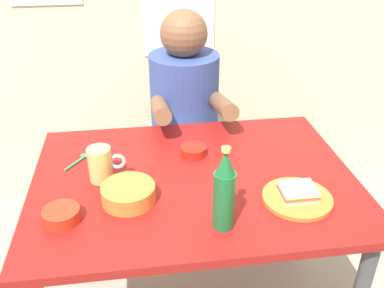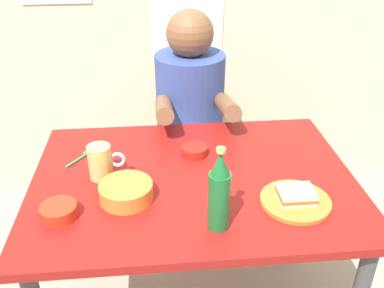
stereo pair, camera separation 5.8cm
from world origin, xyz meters
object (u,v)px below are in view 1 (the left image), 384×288
object	(u,v)px
beer_mug	(101,164)
beer_bottle	(224,192)
person_seated	(185,98)
sandwich	(298,192)
plate_orange	(297,198)
soup_bowl_orange	(128,193)
dining_table	(194,198)
stool	(185,171)

from	to	relation	value
beer_mug	beer_bottle	size ratio (longest dim) A/B	0.48
person_seated	sandwich	size ratio (longest dim) A/B	6.54
plate_orange	beer_mug	distance (m)	0.65
person_seated	beer_mug	xyz separation A→B (m)	(-0.36, -0.59, 0.03)
soup_bowl_orange	sandwich	bearing A→B (deg)	-7.80
dining_table	plate_orange	size ratio (longest dim) A/B	5.00
stool	beer_bottle	xyz separation A→B (m)	(0.00, -0.89, 0.51)
stool	beer_bottle	bearing A→B (deg)	-89.95
plate_orange	beer_mug	xyz separation A→B (m)	(-0.61, 0.21, 0.05)
dining_table	stool	xyz separation A→B (m)	(0.05, 0.63, -0.30)
sandwich	beer_mug	bearing A→B (deg)	161.50
plate_orange	beer_mug	size ratio (longest dim) A/B	1.75
plate_orange	stool	bearing A→B (deg)	107.65
soup_bowl_orange	beer_bottle	bearing A→B (deg)	-30.17
beer_bottle	beer_mug	bearing A→B (deg)	140.91
dining_table	sandwich	world-z (taller)	sandwich
person_seated	stool	bearing A→B (deg)	90.00
person_seated	sandwich	distance (m)	0.84
dining_table	beer_mug	distance (m)	0.35
person_seated	beer_bottle	xyz separation A→B (m)	(0.00, -0.88, 0.09)
beer_bottle	person_seated	bearing A→B (deg)	90.05
plate_orange	dining_table	bearing A→B (deg)	149.52
stool	person_seated	size ratio (longest dim) A/B	0.63
plate_orange	soup_bowl_orange	xyz separation A→B (m)	(-0.53, 0.07, 0.02)
beer_mug	soup_bowl_orange	bearing A→B (deg)	-56.80
sandwich	beer_mug	xyz separation A→B (m)	(-0.61, 0.21, 0.03)
plate_orange	soup_bowl_orange	world-z (taller)	soup_bowl_orange
sandwich	beer_bottle	xyz separation A→B (m)	(-0.26, -0.08, 0.09)
beer_bottle	soup_bowl_orange	bearing A→B (deg)	149.83
stool	sandwich	xyz separation A→B (m)	(0.26, -0.81, 0.42)
soup_bowl_orange	dining_table	bearing A→B (deg)	25.46
beer_mug	dining_table	bearing A→B (deg)	-4.94
stool	beer_bottle	size ratio (longest dim) A/B	1.72
stool	dining_table	bearing A→B (deg)	-94.16
sandwich	stool	bearing A→B (deg)	107.65
plate_orange	sandwich	distance (m)	0.02
dining_table	beer_mug	bearing A→B (deg)	175.06
beer_bottle	soup_bowl_orange	xyz separation A→B (m)	(-0.27, 0.16, -0.09)
sandwich	soup_bowl_orange	world-z (taller)	soup_bowl_orange
person_seated	plate_orange	xyz separation A→B (m)	(0.26, -0.80, -0.02)
soup_bowl_orange	person_seated	bearing A→B (deg)	69.64
dining_table	beer_mug	size ratio (longest dim) A/B	8.73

